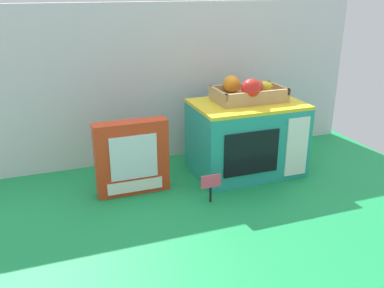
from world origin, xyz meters
TOP-DOWN VIEW (x-y plane):
  - ground_plane at (0.00, 0.00)m, footprint 1.70×1.70m
  - display_back_panel at (0.00, 0.32)m, footprint 1.61×0.03m
  - toy_microwave at (0.21, 0.06)m, footprint 0.40×0.28m
  - food_groups_crate at (0.22, 0.08)m, footprint 0.26×0.17m
  - cookie_set_box at (-0.24, 0.03)m, footprint 0.25×0.06m
  - price_sign at (-0.02, -0.13)m, footprint 0.07×0.01m

SIDE VIEW (x-z plane):
  - ground_plane at x=0.00m, z-range 0.00..0.00m
  - price_sign at x=-0.02m, z-range 0.02..0.12m
  - cookie_set_box at x=-0.24m, z-range 0.00..0.26m
  - toy_microwave at x=0.21m, z-range 0.00..0.28m
  - food_groups_crate at x=0.22m, z-range 0.26..0.36m
  - display_back_panel at x=0.00m, z-range 0.00..0.63m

